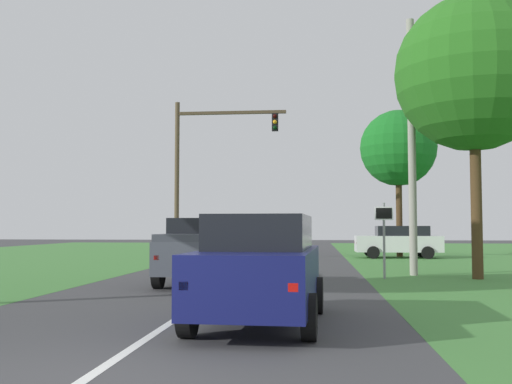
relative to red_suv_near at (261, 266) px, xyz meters
name	(u,v)px	position (x,y,z in m)	size (l,w,h in m)	color
ground_plane	(235,280)	(-1.62, 8.54, -1.01)	(120.00, 120.00, 0.00)	#424244
lane_centre_stripe	(129,350)	(-1.62, -2.46, -1.01)	(0.16, 43.31, 0.01)	white
red_suv_near	(261,266)	(0.00, 0.00, 0.00)	(2.26, 4.76, 1.93)	navy
pickup_truck_lead	(204,250)	(-2.40, 7.23, -0.01)	(2.38, 5.24, 1.98)	#4C515B
traffic_light	(203,158)	(-4.87, 19.91, 4.30)	(5.86, 0.40, 8.29)	brown
keep_moving_sign	(384,230)	(3.25, 9.47, 0.60)	(0.60, 0.09, 2.52)	gray
oak_tree_right	(398,148)	(5.85, 24.66, 5.30)	(4.44, 4.44, 8.56)	#4C351E
crossing_suv_far	(399,241)	(5.60, 23.16, -0.08)	(4.66, 2.15, 1.78)	silver
utility_pole_right	(412,146)	(4.45, 11.04, 3.61)	(0.28, 0.28, 9.24)	#9E998E
extra_tree_1	(474,74)	(6.30, 9.70, 5.84)	(5.23, 5.23, 9.49)	#4C351E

